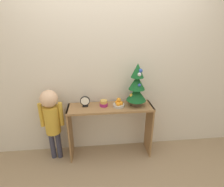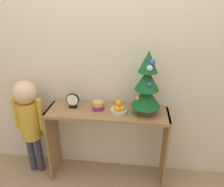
{
  "view_description": "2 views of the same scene",
  "coord_description": "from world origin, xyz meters",
  "px_view_note": "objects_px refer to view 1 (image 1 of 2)",
  "views": [
    {
      "loc": [
        -0.2,
        -1.97,
        1.86
      ],
      "look_at": [
        0.03,
        0.19,
        0.98
      ],
      "focal_mm": 28.0,
      "sensor_mm": 36.0,
      "label": 1
    },
    {
      "loc": [
        0.27,
        -1.64,
        1.79
      ],
      "look_at": [
        0.04,
        0.19,
        0.97
      ],
      "focal_mm": 35.0,
      "sensor_mm": 36.0,
      "label": 2
    }
  ],
  "objects_px": {
    "desk_clock": "(85,102)",
    "fruit_bowl": "(119,104)",
    "mini_tree": "(137,86)",
    "child_figure": "(51,116)",
    "singing_bowl": "(104,103)"
  },
  "relations": [
    {
      "from": "desk_clock",
      "to": "fruit_bowl",
      "type": "bearing_deg",
      "value": -5.74
    },
    {
      "from": "fruit_bowl",
      "to": "desk_clock",
      "type": "xyz_separation_m",
      "value": [
        -0.45,
        0.05,
        0.03
      ]
    },
    {
      "from": "mini_tree",
      "to": "fruit_bowl",
      "type": "bearing_deg",
      "value": -175.28
    },
    {
      "from": "fruit_bowl",
      "to": "child_figure",
      "type": "xyz_separation_m",
      "value": [
        -0.91,
        0.01,
        -0.14
      ]
    },
    {
      "from": "singing_bowl",
      "to": "child_figure",
      "type": "bearing_deg",
      "value": -177.62
    },
    {
      "from": "desk_clock",
      "to": "singing_bowl",
      "type": "bearing_deg",
      "value": -1.79
    },
    {
      "from": "mini_tree",
      "to": "fruit_bowl",
      "type": "distance_m",
      "value": 0.34
    },
    {
      "from": "fruit_bowl",
      "to": "singing_bowl",
      "type": "bearing_deg",
      "value": 169.43
    },
    {
      "from": "desk_clock",
      "to": "mini_tree",
      "type": "bearing_deg",
      "value": -2.1
    },
    {
      "from": "desk_clock",
      "to": "child_figure",
      "type": "relative_size",
      "value": 0.14
    },
    {
      "from": "fruit_bowl",
      "to": "desk_clock",
      "type": "relative_size",
      "value": 1.03
    },
    {
      "from": "singing_bowl",
      "to": "child_figure",
      "type": "height_order",
      "value": "child_figure"
    },
    {
      "from": "mini_tree",
      "to": "desk_clock",
      "type": "xyz_separation_m",
      "value": [
        -0.7,
        0.03,
        -0.2
      ]
    },
    {
      "from": "mini_tree",
      "to": "fruit_bowl",
      "type": "height_order",
      "value": "mini_tree"
    },
    {
      "from": "desk_clock",
      "to": "child_figure",
      "type": "height_order",
      "value": "child_figure"
    }
  ]
}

